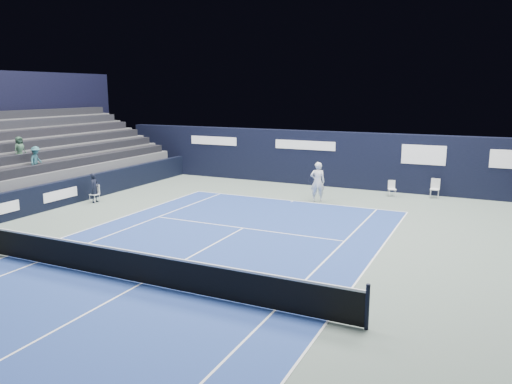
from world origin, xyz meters
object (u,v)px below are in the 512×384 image
tennis_net (141,267)px  tennis_player (318,182)px  folding_chair_back_b (435,187)px  folding_chair_back_a (392,186)px  line_judge_chair (96,192)px

tennis_net → tennis_player: 12.35m
tennis_player → folding_chair_back_b: bearing=33.2°
folding_chair_back_a → line_judge_chair: 14.90m
folding_chair_back_a → line_judge_chair: bearing=-172.3°
folding_chair_back_b → tennis_net: size_ratio=0.08×
folding_chair_back_b → tennis_net: bearing=-112.5°
tennis_player → folding_chair_back_a: bearing=43.2°
folding_chair_back_a → folding_chair_back_b: folding_chair_back_b is taller
folding_chair_back_b → line_judge_chair: bearing=-152.0°
tennis_net → line_judge_chair: bearing=139.0°
folding_chair_back_b → line_judge_chair: (-14.85, -8.15, -0.07)m
folding_chair_back_b → tennis_net: tennis_net is taller
tennis_player → line_judge_chair: bearing=-153.7°
line_judge_chair → tennis_player: size_ratio=0.44×
folding_chair_back_b → tennis_player: (-5.13, -3.36, 0.42)m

